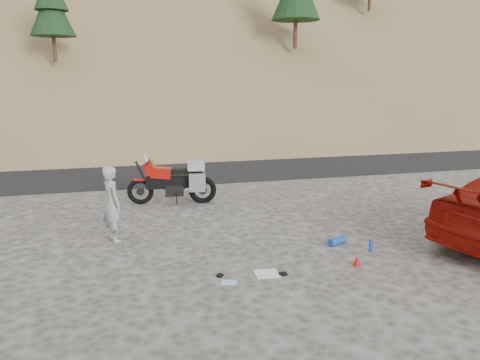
% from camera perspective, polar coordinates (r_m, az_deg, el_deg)
% --- Properties ---
extents(ground, '(140.00, 140.00, 0.00)m').
position_cam_1_polar(ground, '(10.02, -5.27, -7.68)').
color(ground, '#474441').
rests_on(ground, ground).
extents(road, '(120.00, 7.00, 0.05)m').
position_cam_1_polar(road, '(18.68, -9.98, 1.47)').
color(road, black).
rests_on(road, ground).
extents(hillside, '(120.00, 73.00, 46.72)m').
position_cam_1_polar(hillside, '(50.79, -13.99, 20.45)').
color(hillside, brown).
rests_on(hillside, ground).
extents(motorcycle, '(2.46, 0.95, 1.47)m').
position_cam_1_polar(motorcycle, '(13.08, -7.82, -0.17)').
color(motorcycle, black).
rests_on(motorcycle, ground).
extents(man, '(0.57, 0.69, 1.64)m').
position_cam_1_polar(man, '(10.49, -15.06, -7.14)').
color(man, gray).
rests_on(man, ground).
extents(gear_white_cloth, '(0.44, 0.40, 0.01)m').
position_cam_1_polar(gear_white_cloth, '(8.49, 3.28, -11.33)').
color(gear_white_cloth, white).
rests_on(gear_white_cloth, ground).
extents(gear_blue_mat, '(0.44, 0.31, 0.16)m').
position_cam_1_polar(gear_blue_mat, '(10.07, 11.73, -7.29)').
color(gear_blue_mat, '#194097').
rests_on(gear_blue_mat, ground).
extents(gear_bottle, '(0.11, 0.11, 0.24)m').
position_cam_1_polar(gear_bottle, '(9.87, 15.69, -7.67)').
color(gear_bottle, '#194097').
rests_on(gear_bottle, ground).
extents(gear_funnel, '(0.20, 0.20, 0.20)m').
position_cam_1_polar(gear_funnel, '(9.05, 14.10, -9.53)').
color(gear_funnel, '#AF100B').
rests_on(gear_funnel, ground).
extents(gear_glove_a, '(0.14, 0.11, 0.04)m').
position_cam_1_polar(gear_glove_a, '(8.47, 5.26, -11.33)').
color(gear_glove_a, black).
rests_on(gear_glove_a, ground).
extents(gear_glove_b, '(0.14, 0.15, 0.04)m').
position_cam_1_polar(gear_glove_b, '(8.38, -2.47, -11.54)').
color(gear_glove_b, black).
rests_on(gear_glove_b, ground).
extents(gear_blue_cloth, '(0.32, 0.27, 0.01)m').
position_cam_1_polar(gear_blue_cloth, '(8.15, -1.36, -12.35)').
color(gear_blue_cloth, '#99C2EC').
rests_on(gear_blue_cloth, ground).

